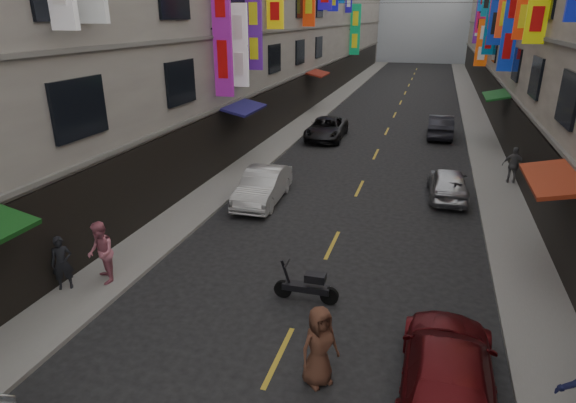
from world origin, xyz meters
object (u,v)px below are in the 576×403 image
Objects in this scene: car_right_mid at (448,183)px; pedestrian_lfar at (101,253)px; car_right_near at (448,371)px; pedestrian_lnear at (62,263)px; scooter_far_right at (455,193)px; car_left_mid at (263,186)px; car_left_far at (327,129)px; scooter_crossing at (307,286)px; car_right_far at (440,126)px; pedestrian_rfar at (514,165)px; pedestrian_crossing at (319,346)px.

pedestrian_lfar is at bearing 44.08° from car_right_mid.
car_right_near is 10.29m from pedestrian_lnear.
scooter_far_right is 0.98× the size of pedestrian_lfar.
car_left_mid reaches higher than car_left_far.
car_right_near is at bearing 34.63° from pedestrian_lfar.
scooter_crossing is 0.41× the size of car_right_far.
pedestrian_lfar reaches higher than scooter_crossing.
pedestrian_rfar is at bearing -100.86° from car_right_near.
car_right_far reaches higher than scooter_far_right.
pedestrian_lnear reaches higher than car_left_mid.
pedestrian_crossing is at bearing 74.48° from car_right_mid.
pedestrian_crossing reaches higher than scooter_crossing.
pedestrian_lfar is 7.13m from pedestrian_crossing.
pedestrian_rfar is at bearing 9.47° from pedestrian_lnear.
car_right_mid is 3.86m from pedestrian_rfar.
pedestrian_crossing is (6.82, -2.08, -0.13)m from pedestrian_lfar.
car_right_far is at bearing 61.02° from car_left_mid.
car_left_far is (0.16, 11.56, -0.04)m from car_left_mid.
pedestrian_crossing is (-2.35, -23.81, 0.19)m from car_right_far.
car_right_mid is (7.21, -8.85, 0.00)m from car_left_far.
car_right_mid is 2.33× the size of pedestrian_rfar.
pedestrian_crossing is (4.67, -9.69, 0.21)m from car_left_mid.
car_right_near is 1.06× the size of car_right_far.
pedestrian_lnear reaches higher than scooter_far_right.
scooter_crossing is 0.42× the size of car_left_mid.
car_left_mid is at bearing 119.53° from pedestrian_lfar.
car_right_mid is (3.72, 9.44, 0.22)m from scooter_crossing.
pedestrian_lnear reaches higher than car_right_mid.
pedestrian_lfar is (-2.15, -7.61, 0.34)m from car_left_mid.
car_left_far is 11.86m from pedestrian_rfar.
pedestrian_lfar is (0.83, 0.61, 0.14)m from pedestrian_lnear.
scooter_far_right is 12.19m from pedestrian_crossing.
pedestrian_lnear is at bearing 51.63° from scooter_far_right.
pedestrian_crossing is (4.51, -21.25, 0.25)m from car_left_far.
pedestrian_lnear is 1.04m from pedestrian_lfar.
car_left_mid is at bearing -51.75° from car_right_near.
scooter_far_right is at bearing 7.88° from pedestrian_lnear.
car_left_mid is at bearing 16.99° from car_right_mid.
car_right_near is at bearing -54.92° from car_left_mid.
pedestrian_lfar is 1.01× the size of pedestrian_crossing.
car_left_mid is 2.54× the size of pedestrian_rfar.
car_right_mid is at bearing 17.67° from car_left_mid.
car_left_far is at bearing 20.12° from car_right_far.
car_left_mid is (-7.68, -2.11, 0.26)m from scooter_far_right.
car_left_far reaches higher than scooter_far_right.
pedestrian_lfar reaches higher than car_right_near.
pedestrian_crossing is at bearing 28.41° from pedestrian_lfar.
pedestrian_rfar is (10.22, 5.30, 0.26)m from car_left_mid.
scooter_far_right is 1.08× the size of pedestrian_rfar.
scooter_far_right is 12.03m from car_right_far.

